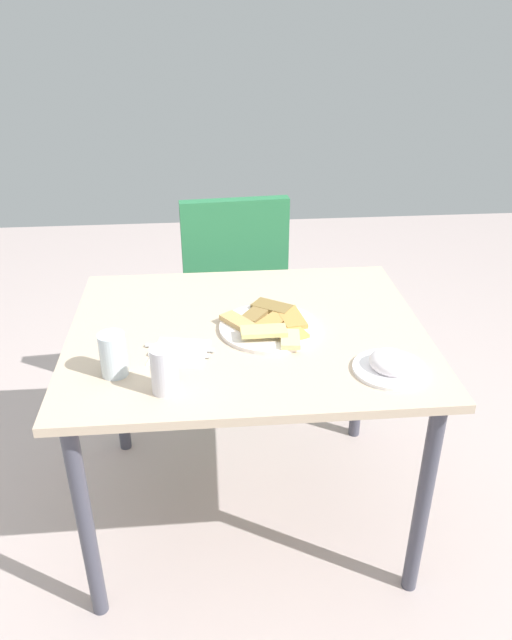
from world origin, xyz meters
TOP-DOWN VIEW (x-y plane):
  - ground_plane at (0.00, 0.00)m, footprint 6.00×6.00m
  - dining_table at (0.00, 0.00)m, footprint 1.03×0.84m
  - dining_chair at (-0.01, 0.69)m, footprint 0.45×0.46m
  - pide_platter at (0.07, -0.00)m, footprint 0.29×0.31m
  - salad_plate_greens at (0.35, -0.25)m, footprint 0.19×0.19m
  - soda_can at (-0.22, -0.29)m, footprint 0.08×0.08m
  - drinking_glass at (-0.35, -0.21)m, footprint 0.07×0.07m
  - paper_napkin at (-0.19, -0.12)m, footprint 0.17×0.17m
  - fork at (-0.19, -0.14)m, footprint 0.17×0.04m
  - spoon at (-0.19, -0.10)m, footprint 0.19×0.06m

SIDE VIEW (x-z plane):
  - ground_plane at x=0.00m, z-range 0.00..0.00m
  - dining_chair at x=-0.01m, z-range 0.06..0.98m
  - dining_table at x=0.00m, z-range 0.27..0.98m
  - paper_napkin at x=-0.19m, z-range 0.71..0.71m
  - fork at x=-0.19m, z-range 0.71..0.71m
  - spoon at x=-0.19m, z-range 0.71..0.71m
  - pide_platter at x=0.07m, z-range 0.70..0.74m
  - salad_plate_greens at x=0.35m, z-range 0.70..0.75m
  - drinking_glass at x=-0.35m, z-range 0.71..0.82m
  - soda_can at x=-0.22m, z-range 0.71..0.83m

